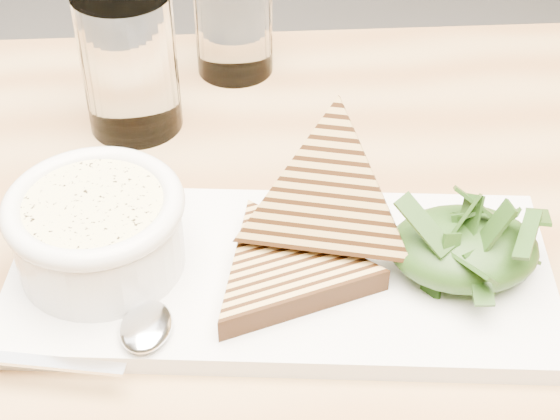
{
  "coord_description": "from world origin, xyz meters",
  "views": [
    {
      "loc": [
        0.02,
        -0.62,
        1.15
      ],
      "look_at": [
        0.03,
        -0.18,
        0.77
      ],
      "focal_mm": 55.0,
      "sensor_mm": 36.0,
      "label": 1
    }
  ],
  "objects_px": {
    "glass_near": "(129,63)",
    "platter": "(281,275)",
    "soup_bowl": "(99,238)",
    "glass_far": "(233,17)",
    "table_top": "(144,311)"
  },
  "relations": [
    {
      "from": "table_top",
      "to": "glass_near",
      "type": "bearing_deg",
      "value": 96.53
    },
    {
      "from": "platter",
      "to": "soup_bowl",
      "type": "xyz_separation_m",
      "value": [
        -0.12,
        0.01,
        0.03
      ]
    },
    {
      "from": "soup_bowl",
      "to": "platter",
      "type": "bearing_deg",
      "value": -3.76
    },
    {
      "from": "table_top",
      "to": "soup_bowl",
      "type": "height_order",
      "value": "soup_bowl"
    },
    {
      "from": "table_top",
      "to": "platter",
      "type": "bearing_deg",
      "value": 3.37
    },
    {
      "from": "glass_near",
      "to": "table_top",
      "type": "bearing_deg",
      "value": -83.47
    },
    {
      "from": "table_top",
      "to": "glass_far",
      "type": "bearing_deg",
      "value": 78.2
    },
    {
      "from": "soup_bowl",
      "to": "glass_near",
      "type": "height_order",
      "value": "glass_near"
    },
    {
      "from": "glass_far",
      "to": "glass_near",
      "type": "bearing_deg",
      "value": -133.37
    },
    {
      "from": "soup_bowl",
      "to": "glass_far",
      "type": "relative_size",
      "value": 1.04
    },
    {
      "from": "table_top",
      "to": "glass_near",
      "type": "relative_size",
      "value": 8.86
    },
    {
      "from": "glass_near",
      "to": "soup_bowl",
      "type": "bearing_deg",
      "value": -90.75
    },
    {
      "from": "soup_bowl",
      "to": "glass_near",
      "type": "distance_m",
      "value": 0.19
    },
    {
      "from": "glass_near",
      "to": "platter",
      "type": "bearing_deg",
      "value": -58.74
    },
    {
      "from": "soup_bowl",
      "to": "glass_near",
      "type": "xyz_separation_m",
      "value": [
        0.0,
        0.19,
        0.02
      ]
    }
  ]
}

